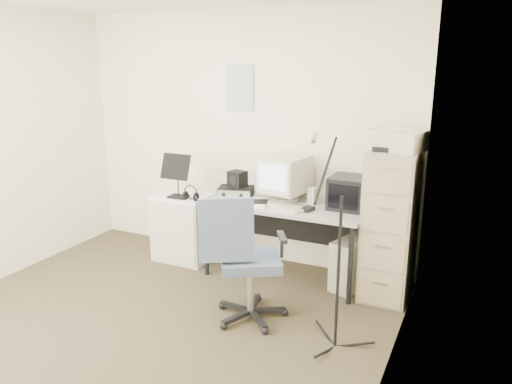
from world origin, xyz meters
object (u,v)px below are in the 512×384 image
at_px(filing_cabinet, 390,224).
at_px(desk, 286,240).
at_px(office_chair, 250,258).
at_px(side_cart, 185,227).

relative_size(filing_cabinet, desk, 0.87).
bearing_deg(office_chair, side_cart, 113.57).
bearing_deg(filing_cabinet, office_chair, -135.21).
bearing_deg(office_chair, filing_cabinet, 14.03).
xyz_separation_m(desk, side_cart, (-1.12, -0.04, -0.02)).
bearing_deg(side_cart, filing_cabinet, 1.69).
height_order(desk, office_chair, office_chair).
relative_size(filing_cabinet, office_chair, 1.26).
relative_size(desk, side_cart, 2.17).
distance_m(desk, office_chair, 0.88).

